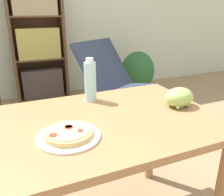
{
  "coord_description": "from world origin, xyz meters",
  "views": [
    {
      "loc": [
        -0.28,
        -0.91,
        1.21
      ],
      "look_at": [
        0.17,
        0.14,
        0.78
      ],
      "focal_mm": 38.0,
      "sensor_mm": 36.0,
      "label": 1
    }
  ],
  "objects_px": {
    "bookshelf": "(38,42)",
    "drink_bottle": "(90,81)",
    "potted_plant_floor": "(137,73)",
    "grape_bunch": "(179,97)",
    "pizza_on_plate": "(69,134)",
    "lounge_chair_far": "(115,95)"
  },
  "relations": [
    {
      "from": "lounge_chair_far",
      "to": "bookshelf",
      "type": "bearing_deg",
      "value": 93.66
    },
    {
      "from": "drink_bottle",
      "to": "bookshelf",
      "type": "distance_m",
      "value": 2.15
    },
    {
      "from": "bookshelf",
      "to": "drink_bottle",
      "type": "bearing_deg",
      "value": -89.51
    },
    {
      "from": "pizza_on_plate",
      "to": "lounge_chair_far",
      "type": "xyz_separation_m",
      "value": [
        0.86,
        1.47,
        -0.45
      ]
    },
    {
      "from": "bookshelf",
      "to": "potted_plant_floor",
      "type": "xyz_separation_m",
      "value": [
        1.28,
        -0.46,
        -0.46
      ]
    },
    {
      "from": "bookshelf",
      "to": "lounge_chair_far",
      "type": "bearing_deg",
      "value": -57.45
    },
    {
      "from": "potted_plant_floor",
      "to": "grape_bunch",
      "type": "bearing_deg",
      "value": -113.63
    },
    {
      "from": "grape_bunch",
      "to": "pizza_on_plate",
      "type": "bearing_deg",
      "value": -171.45
    },
    {
      "from": "grape_bunch",
      "to": "potted_plant_floor",
      "type": "relative_size",
      "value": 0.24
    },
    {
      "from": "lounge_chair_far",
      "to": "bookshelf",
      "type": "relative_size",
      "value": 0.57
    },
    {
      "from": "pizza_on_plate",
      "to": "potted_plant_floor",
      "type": "height_order",
      "value": "pizza_on_plate"
    },
    {
      "from": "potted_plant_floor",
      "to": "bookshelf",
      "type": "bearing_deg",
      "value": 160.34
    },
    {
      "from": "lounge_chair_far",
      "to": "potted_plant_floor",
      "type": "xyz_separation_m",
      "value": [
        0.61,
        0.59,
        0.06
      ]
    },
    {
      "from": "pizza_on_plate",
      "to": "bookshelf",
      "type": "distance_m",
      "value": 2.52
    },
    {
      "from": "pizza_on_plate",
      "to": "grape_bunch",
      "type": "xyz_separation_m",
      "value": [
        0.62,
        0.09,
        0.04
      ]
    },
    {
      "from": "pizza_on_plate",
      "to": "grape_bunch",
      "type": "distance_m",
      "value": 0.63
    },
    {
      "from": "lounge_chair_far",
      "to": "bookshelf",
      "type": "distance_m",
      "value": 1.34
    },
    {
      "from": "drink_bottle",
      "to": "lounge_chair_far",
      "type": "height_order",
      "value": "drink_bottle"
    },
    {
      "from": "bookshelf",
      "to": "potted_plant_floor",
      "type": "relative_size",
      "value": 2.59
    },
    {
      "from": "pizza_on_plate",
      "to": "bookshelf",
      "type": "relative_size",
      "value": 0.15
    },
    {
      "from": "drink_bottle",
      "to": "bookshelf",
      "type": "height_order",
      "value": "bookshelf"
    },
    {
      "from": "grape_bunch",
      "to": "bookshelf",
      "type": "bearing_deg",
      "value": 99.86
    }
  ]
}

